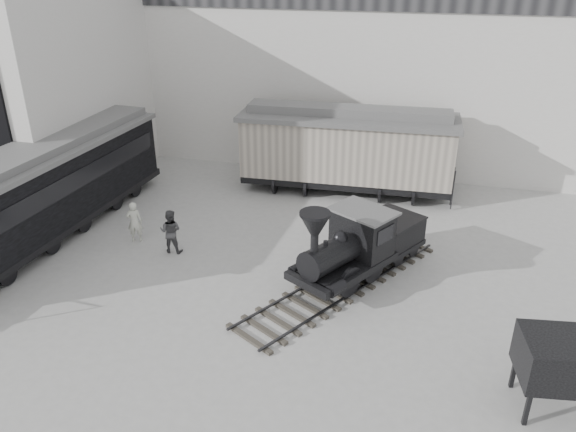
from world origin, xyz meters
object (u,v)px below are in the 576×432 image
(visitor_b, at_px, (171,231))
(locomotive, at_px, (356,249))
(visitor_a, at_px, (135,222))
(passenger_coach, at_px, (48,189))
(boxcar, at_px, (347,148))
(coal_hopper, at_px, (560,364))

(visitor_b, bearing_deg, locomotive, 173.98)
(visitor_a, relative_size, visitor_b, 0.97)
(passenger_coach, bearing_deg, visitor_a, 6.94)
(boxcar, bearing_deg, passenger_coach, -147.58)
(visitor_a, height_order, visitor_b, visitor_b)
(locomotive, relative_size, passenger_coach, 0.65)
(passenger_coach, distance_m, visitor_b, 5.41)
(visitor_a, xyz_separation_m, coal_hopper, (14.58, -5.52, 0.54))
(boxcar, height_order, visitor_b, boxcar)
(visitor_a, distance_m, visitor_b, 1.80)
(boxcar, bearing_deg, visitor_a, -137.17)
(coal_hopper, bearing_deg, visitor_b, 150.10)
(coal_hopper, bearing_deg, locomotive, 131.10)
(locomotive, relative_size, boxcar, 0.87)
(boxcar, relative_size, visitor_a, 6.03)
(visitor_a, relative_size, coal_hopper, 0.78)
(locomotive, xyz_separation_m, boxcar, (-1.63, 7.86, 0.97))
(boxcar, distance_m, visitor_b, 9.53)
(passenger_coach, height_order, coal_hopper, passenger_coach)
(boxcar, relative_size, visitor_b, 5.85)
(locomotive, height_order, visitor_b, locomotive)
(visitor_b, relative_size, coal_hopper, 0.81)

